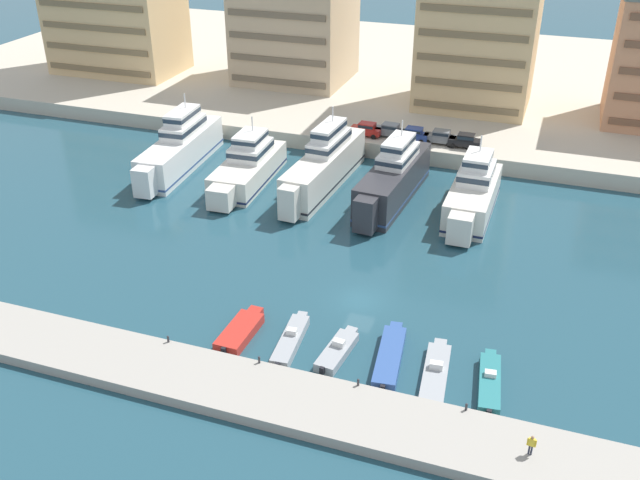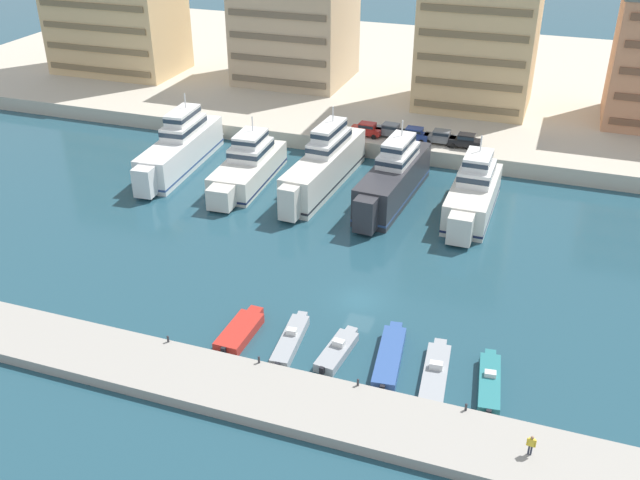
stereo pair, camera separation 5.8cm
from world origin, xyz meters
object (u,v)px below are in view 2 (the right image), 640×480
Objects in this scene: car_grey_left at (390,130)px; pedestrian_near_edge at (531,444)px; yacht_charcoal_center_left at (393,179)px; motorboat_grey_mid_left at (337,350)px; yacht_ivory_center at (473,194)px; car_black_center at (465,140)px; car_red_far_left at (367,129)px; yacht_white_far_left at (180,148)px; motorboat_grey_center at (435,375)px; motorboat_teal_center_right at (489,383)px; car_blue_mid_left at (413,134)px; motorboat_grey_left at (291,340)px; motorboat_blue_center_left at (390,357)px; car_grey_center_left at (441,136)px; yacht_ivory_mid_left at (324,165)px; motorboat_red_far_left at (240,331)px; yacht_ivory_left at (248,166)px.

pedestrian_near_edge is at bearing -65.95° from car_grey_left.
yacht_charcoal_center_left is 40.51m from pedestrian_near_edge.
car_grey_left reaches higher than motorboat_grey_mid_left.
yacht_ivory_center is at bearing -48.15° from car_grey_left.
car_red_far_left is at bearing -179.19° from car_black_center.
car_black_center is (33.52, 13.34, 0.43)m from yacht_white_far_left.
motorboat_grey_center is 1.15× the size of motorboat_teal_center_right.
yacht_charcoal_center_left is at bearing -86.57° from car_blue_mid_left.
yacht_charcoal_center_left is 3.10× the size of motorboat_grey_mid_left.
motorboat_grey_left is at bearing -92.09° from yacht_charcoal_center_left.
pedestrian_near_edge is (11.30, -7.30, 1.32)m from motorboat_blue_center_left.
motorboat_grey_center is 43.79m from car_black_center.
yacht_white_far_left reaches higher than motorboat_grey_mid_left.
car_grey_left is 1.02× the size of car_grey_center_left.
yacht_ivory_center is 4.01× the size of car_black_center.
motorboat_red_far_left is at bearing -84.15° from yacht_ivory_mid_left.
car_black_center is at bearing 91.61° from motorboat_blue_center_left.
motorboat_grey_mid_left is (20.69, -28.39, -1.67)m from yacht_ivory_left.
yacht_ivory_mid_left is 38.37m from motorboat_teal_center_right.
motorboat_grey_center reaches higher than motorboat_red_far_left.
car_grey_center_left is at bearing 36.22° from yacht_ivory_left.
motorboat_grey_center is at bearing -83.43° from car_black_center.
motorboat_red_far_left is at bearing -100.61° from car_grey_center_left.
car_blue_mid_left reaches higher than pedestrian_near_edge.
motorboat_red_far_left is at bearing 179.71° from motorboat_grey_center.
car_black_center is at bearing 0.81° from car_red_far_left.
yacht_charcoal_center_left reaches higher than motorboat_grey_mid_left.
motorboat_grey_left is 1.20× the size of motorboat_grey_mid_left.
car_grey_left is (-7.04, 43.61, 2.65)m from motorboat_grey_mid_left.
yacht_ivory_mid_left reaches higher than motorboat_red_far_left.
yacht_ivory_mid_left is 15.13m from car_blue_mid_left.
yacht_ivory_center is 36.88m from pedestrian_near_edge.
pedestrian_near_edge is (27.02, -37.02, -0.96)m from yacht_ivory_mid_left.
yacht_charcoal_center_left is at bearing 79.48° from motorboat_red_far_left.
yacht_ivory_left is 2.34× the size of motorboat_teal_center_right.
yacht_ivory_center is at bearing -40.89° from car_red_far_left.
car_black_center is (14.52, 12.90, 0.28)m from yacht_ivory_mid_left.
pedestrian_near_edge reaches higher than motorboat_grey_left.
yacht_ivory_left is 2.66× the size of motorboat_red_far_left.
yacht_ivory_left is 2.31× the size of motorboat_grey_left.
yacht_charcoal_center_left is 15.07m from car_black_center.
yacht_ivory_mid_left is at bearing 127.98° from motorboat_teal_center_right.
motorboat_grey_mid_left is 1.51× the size of car_blue_mid_left.
yacht_charcoal_center_left is 12.27× the size of pedestrian_near_edge.
motorboat_grey_mid_left is 3.96× the size of pedestrian_near_edge.
yacht_ivory_mid_left is at bearing -138.37° from car_black_center.
yacht_ivory_mid_left is at bearing -96.74° from car_red_far_left.
motorboat_grey_left reaches higher than motorboat_red_far_left.
car_red_far_left is 9.80m from car_grey_center_left.
motorboat_red_far_left is 44.46m from car_grey_center_left.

